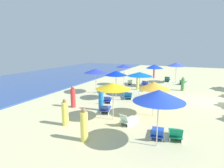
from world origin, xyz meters
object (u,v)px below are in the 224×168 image
(lounge_chair_3_0, at_px, (127,96))
(umbrella_6, at_px, (159,96))
(lounge_chair_0_1, at_px, (106,109))
(umbrella_8, at_px, (176,64))
(lounge_chair_1_0, at_px, (103,89))
(umbrella_3, at_px, (116,73))
(umbrella_7, at_px, (124,66))
(cooler_box_0, at_px, (145,90))
(lounge_chair_0_0, at_px, (129,120))
(lounge_chair_6_1, at_px, (175,134))
(umbrella_1, at_px, (96,71))
(lounge_chair_3_1, at_px, (108,100))
(lounge_chair_8_0, at_px, (183,82))
(umbrella_2, at_px, (155,66))
(lounge_chair_2_0, at_px, (144,84))
(lounge_chair_8_1, at_px, (167,80))
(beachgoer_5, at_px, (65,113))
(umbrella_5, at_px, (154,85))
(lounge_chair_6_0, at_px, (157,133))
(beachgoer_3, at_px, (154,73))
(lounge_chair_2_1, at_px, (146,84))
(beachgoer_4, at_px, (73,97))
(beachgoer_2, at_px, (183,84))
(beachgoer_1, at_px, (101,101))
(lounge_chair_7_0, at_px, (129,82))
(beachgoer_0, at_px, (138,83))
(beachgoer_6, at_px, (84,126))
(umbrella_0, at_px, (113,86))
(umbrella_4, at_px, (140,74))

(lounge_chair_3_0, distance_m, umbrella_6, 8.70)
(lounge_chair_0_1, relative_size, umbrella_8, 0.56)
(lounge_chair_1_0, distance_m, umbrella_3, 3.92)
(umbrella_7, height_order, cooler_box_0, umbrella_7)
(lounge_chair_0_0, distance_m, lounge_chair_6_1, 2.95)
(umbrella_1, xyz_separation_m, lounge_chair_3_1, (-2.48, -2.53, -2.10))
(lounge_chair_8_0, bearing_deg, umbrella_2, 53.58)
(lounge_chair_2_0, xyz_separation_m, lounge_chair_8_1, (4.05, -2.18, 0.02))
(umbrella_2, bearing_deg, lounge_chair_3_1, 164.62)
(lounge_chair_2_0, xyz_separation_m, beachgoer_5, (-13.65, 1.37, 0.52))
(umbrella_5, relative_size, lounge_chair_6_0, 1.58)
(lounge_chair_6_0, bearing_deg, beachgoer_3, -84.75)
(lounge_chair_1_0, height_order, lounge_chair_2_1, lounge_chair_2_1)
(lounge_chair_0_0, xyz_separation_m, umbrella_1, (6.12, 5.69, 2.06))
(lounge_chair_2_1, distance_m, lounge_chair_6_1, 13.13)
(umbrella_1, height_order, beachgoer_4, umbrella_1)
(lounge_chair_2_0, relative_size, beachgoer_3, 0.89)
(lounge_chair_3_0, relative_size, lounge_chair_6_1, 1.15)
(umbrella_3, xyz_separation_m, lounge_chair_3_1, (-1.05, 0.31, -2.19))
(beachgoer_2, relative_size, beachgoer_4, 0.90)
(beachgoer_1, bearing_deg, lounge_chair_7_0, -85.00)
(lounge_chair_3_1, xyz_separation_m, umbrella_7, (7.41, 1.34, 2.19))
(umbrella_7, height_order, beachgoer_0, umbrella_7)
(lounge_chair_3_1, relative_size, umbrella_5, 0.63)
(umbrella_1, relative_size, lounge_chair_3_0, 1.67)
(umbrella_3, distance_m, lounge_chair_6_1, 8.21)
(lounge_chair_3_0, bearing_deg, lounge_chair_2_0, -115.85)
(lounge_chair_1_0, distance_m, beachgoer_4, 5.57)
(umbrella_7, height_order, beachgoer_6, umbrella_7)
(umbrella_7, bearing_deg, lounge_chair_0_0, -157.81)
(beachgoer_6, xyz_separation_m, cooler_box_0, (11.91, -0.07, -0.63))
(beachgoer_0, bearing_deg, lounge_chair_6_0, -89.27)
(lounge_chair_2_0, distance_m, umbrella_8, 5.22)
(umbrella_6, bearing_deg, beachgoer_0, 20.89)
(beachgoer_1, bearing_deg, umbrella_0, 137.28)
(umbrella_4, bearing_deg, umbrella_5, -154.28)
(beachgoer_1, bearing_deg, umbrella_5, -175.75)
(lounge_chair_2_1, distance_m, lounge_chair_8_0, 5.23)
(umbrella_3, bearing_deg, beachgoer_5, 174.45)
(beachgoer_2, bearing_deg, lounge_chair_3_0, 167.48)
(lounge_chair_0_0, distance_m, lounge_chair_8_1, 15.98)
(umbrella_2, xyz_separation_m, beachgoer_5, (-13.45, 2.54, -1.69))
(lounge_chair_0_1, bearing_deg, umbrella_4, -113.25)
(lounge_chair_0_0, height_order, lounge_chair_6_1, lounge_chair_0_0)
(lounge_chair_6_1, distance_m, beachgoer_0, 11.46)
(lounge_chair_1_0, distance_m, umbrella_2, 6.88)
(umbrella_2, distance_m, umbrella_6, 13.99)
(lounge_chair_6_1, xyz_separation_m, lounge_chair_7_0, (12.71, 6.94, -0.04))
(umbrella_4, bearing_deg, lounge_chair_1_0, 94.22)
(lounge_chair_1_0, bearing_deg, lounge_chair_2_0, -148.79)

